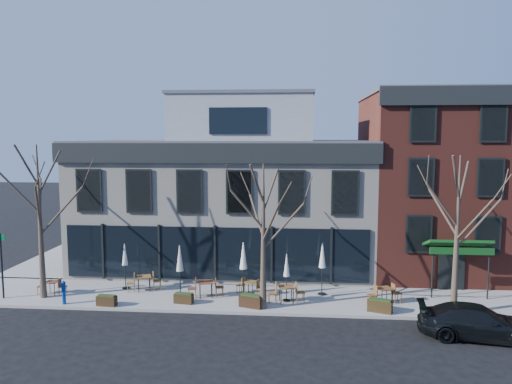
# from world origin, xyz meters

# --- Properties ---
(ground) EXTENTS (120.00, 120.00, 0.00)m
(ground) POSITION_xyz_m (0.00, 0.00, 0.00)
(ground) COLOR black
(ground) RESTS_ON ground
(sidewalk_front) EXTENTS (33.50, 4.70, 0.15)m
(sidewalk_front) POSITION_xyz_m (3.25, -2.15, 0.07)
(sidewalk_front) COLOR gray
(sidewalk_front) RESTS_ON ground
(sidewalk_side) EXTENTS (4.50, 12.00, 0.15)m
(sidewalk_side) POSITION_xyz_m (-11.25, 6.00, 0.07)
(sidewalk_side) COLOR gray
(sidewalk_side) RESTS_ON ground
(corner_building) EXTENTS (18.39, 10.39, 11.10)m
(corner_building) POSITION_xyz_m (0.07, 5.07, 4.72)
(corner_building) COLOR beige
(corner_building) RESTS_ON ground
(red_brick_building) EXTENTS (8.20, 11.78, 11.18)m
(red_brick_building) POSITION_xyz_m (13.00, 4.98, 5.64)
(red_brick_building) COLOR maroon
(red_brick_building) RESTS_ON ground
(tree_corner) EXTENTS (3.93, 3.98, 7.92)m
(tree_corner) POSITION_xyz_m (-8.49, -3.20, 4.25)
(tree_corner) COLOR #382B21
(tree_corner) RESTS_ON sidewalk_front
(tree_mid) EXTENTS (3.50, 3.55, 7.04)m
(tree_mid) POSITION_xyz_m (3.01, -3.90, 3.79)
(tree_mid) COLOR #382B21
(tree_mid) RESTS_ON sidewalk_front
(tree_right) EXTENTS (3.72, 3.77, 7.48)m
(tree_right) POSITION_xyz_m (12.01, -3.90, 4.02)
(tree_right) COLOR #382B21
(tree_right) RESTS_ON sidewalk_front
(sign_pole) EXTENTS (0.50, 0.10, 3.40)m
(sign_pole) POSITION_xyz_m (-10.50, -3.50, 2.07)
(sign_pole) COLOR black
(sign_pole) RESTS_ON sidewalk_front
(parked_sedan) EXTENTS (5.05, 2.56, 1.40)m
(parked_sedan) POSITION_xyz_m (12.23, -6.38, 0.70)
(parked_sedan) COLOR black
(parked_sedan) RESTS_ON ground
(call_box) EXTENTS (0.25, 0.24, 1.21)m
(call_box) POSITION_xyz_m (-6.95, -4.13, 0.79)
(call_box) COLOR #0B3593
(call_box) RESTS_ON sidewalk_front
(cafe_set_0) EXTENTS (1.57, 0.64, 0.83)m
(cafe_set_0) POSITION_xyz_m (-8.32, -2.64, 0.58)
(cafe_set_0) COLOR brown
(cafe_set_0) RESTS_ON sidewalk_front
(cafe_set_1) EXTENTS (1.90, 1.08, 0.98)m
(cafe_set_1) POSITION_xyz_m (-3.63, -1.66, 0.65)
(cafe_set_1) COLOR brown
(cafe_set_1) RESTS_ON sidewalk_front
(cafe_set_2) EXTENTS (1.95, 0.91, 1.00)m
(cafe_set_2) POSITION_xyz_m (-0.10, -2.43, 0.66)
(cafe_set_2) COLOR brown
(cafe_set_2) RESTS_ON sidewalk_front
(cafe_set_3) EXTENTS (1.63, 0.98, 0.85)m
(cafe_set_3) POSITION_xyz_m (2.18, -1.81, 0.58)
(cafe_set_3) COLOR brown
(cafe_set_3) RESTS_ON sidewalk_front
(cafe_set_4) EXTENTS (1.95, 0.87, 1.00)m
(cafe_set_4) POSITION_xyz_m (4.10, -2.90, 0.66)
(cafe_set_4) COLOR brown
(cafe_set_4) RESTS_ON sidewalk_front
(cafe_set_5) EXTENTS (1.87, 1.02, 0.96)m
(cafe_set_5) POSITION_xyz_m (9.00, -2.65, 0.64)
(cafe_set_5) COLOR brown
(cafe_set_5) RESTS_ON sidewalk_front
(umbrella_0) EXTENTS (0.40, 0.40, 2.50)m
(umbrella_0) POSITION_xyz_m (-4.77, -1.36, 1.91)
(umbrella_0) COLOR black
(umbrella_0) RESTS_ON sidewalk_front
(umbrella_1) EXTENTS (0.45, 0.45, 2.82)m
(umbrella_1) POSITION_xyz_m (-1.34, -2.90, 2.14)
(umbrella_1) COLOR black
(umbrella_1) RESTS_ON sidewalk_front
(umbrella_2) EXTENTS (0.47, 0.47, 2.93)m
(umbrella_2) POSITION_xyz_m (1.87, -2.44, 2.22)
(umbrella_2) COLOR black
(umbrella_2) RESTS_ON sidewalk_front
(umbrella_3) EXTENTS (0.39, 0.39, 2.44)m
(umbrella_3) POSITION_xyz_m (4.10, -2.72, 1.87)
(umbrella_3) COLOR black
(umbrella_3) RESTS_ON sidewalk_front
(umbrella_4) EXTENTS (0.44, 0.44, 2.78)m
(umbrella_4) POSITION_xyz_m (5.94, -1.54, 2.11)
(umbrella_4) COLOR black
(umbrella_4) RESTS_ON sidewalk_front
(planter_0) EXTENTS (1.00, 0.48, 0.54)m
(planter_0) POSITION_xyz_m (-4.73, -4.18, 0.42)
(planter_0) COLOR #312010
(planter_0) RESTS_ON sidewalk_front
(planter_1) EXTENTS (1.00, 0.52, 0.53)m
(planter_1) POSITION_xyz_m (-1.03, -3.50, 0.41)
(planter_1) COLOR black
(planter_1) RESTS_ON sidewalk_front
(planter_2) EXTENTS (1.23, 0.80, 0.64)m
(planter_2) POSITION_xyz_m (2.39, -3.78, 0.47)
(planter_2) COLOR black
(planter_2) RESTS_ON sidewalk_front
(planter_3) EXTENTS (1.22, 0.82, 0.64)m
(planter_3) POSITION_xyz_m (8.58, -3.94, 0.47)
(planter_3) COLOR #302310
(planter_3) RESTS_ON sidewalk_front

